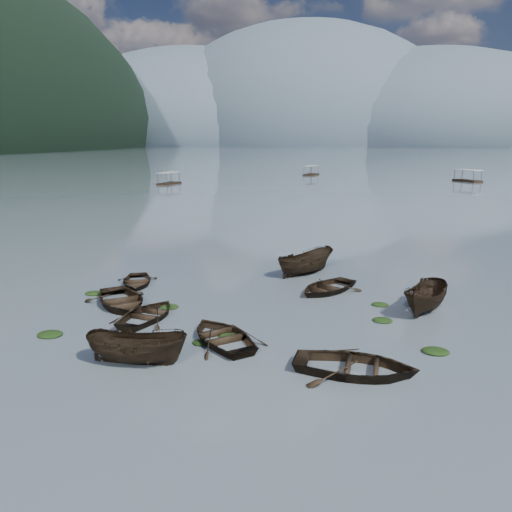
% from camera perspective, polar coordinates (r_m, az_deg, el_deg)
% --- Properties ---
extents(ground_plane, '(2400.00, 2400.00, 0.00)m').
position_cam_1_polar(ground_plane, '(20.71, -5.57, -12.91)').
color(ground_plane, slate).
extents(haze_mtn_a, '(520.00, 520.00, 280.00)m').
position_cam_1_polar(haze_mtn_a, '(955.47, -6.86, 12.45)').
color(haze_mtn_a, '#475666').
rests_on(haze_mtn_a, ground).
extents(haze_mtn_b, '(520.00, 520.00, 340.00)m').
position_cam_1_polar(haze_mtn_b, '(920.29, 5.48, 12.47)').
color(haze_mtn_b, '#475666').
rests_on(haze_mtn_b, ground).
extents(haze_mtn_c, '(520.00, 520.00, 260.00)m').
position_cam_1_polar(haze_mtn_c, '(927.88, 18.17, 11.89)').
color(haze_mtn_c, '#475666').
rests_on(haze_mtn_c, ground).
extents(rowboat_0, '(5.82, 6.09, 1.03)m').
position_cam_1_polar(rowboat_0, '(29.12, -15.14, -5.51)').
color(rowboat_0, black).
rests_on(rowboat_0, ground).
extents(rowboat_1, '(3.79, 4.71, 0.87)m').
position_cam_1_polar(rowboat_1, '(26.79, -12.17, -6.98)').
color(rowboat_1, black).
rests_on(rowboat_1, ground).
extents(rowboat_2, '(4.38, 1.70, 1.68)m').
position_cam_1_polar(rowboat_2, '(21.80, -13.37, -11.84)').
color(rowboat_2, black).
rests_on(rowboat_2, ground).
extents(rowboat_3, '(5.35, 5.53, 0.93)m').
position_cam_1_polar(rowboat_3, '(23.41, -3.82, -9.71)').
color(rowboat_3, black).
rests_on(rowboat_3, ground).
extents(rowboat_4, '(5.23, 3.96, 1.02)m').
position_cam_1_polar(rowboat_4, '(20.80, 11.26, -13.01)').
color(rowboat_4, black).
rests_on(rowboat_4, ground).
extents(rowboat_5, '(3.57, 4.92, 1.79)m').
position_cam_1_polar(rowboat_5, '(28.76, 18.78, -5.99)').
color(rowboat_5, black).
rests_on(rowboat_5, ground).
extents(rowboat_6, '(3.86, 4.52, 0.79)m').
position_cam_1_polar(rowboat_6, '(33.06, -13.48, -3.19)').
color(rowboat_6, black).
rests_on(rowboat_6, ground).
extents(rowboat_7, '(5.20, 5.50, 0.93)m').
position_cam_1_polar(rowboat_7, '(31.03, 8.08, -4.02)').
color(rowboat_7, black).
rests_on(rowboat_7, ground).
extents(rowboat_8, '(4.66, 4.89, 1.90)m').
position_cam_1_polar(rowboat_8, '(34.84, 5.68, -2.05)').
color(rowboat_8, black).
rests_on(rowboat_8, ground).
extents(weed_clump_0, '(1.22, 1.00, 0.27)m').
position_cam_1_polar(weed_clump_0, '(25.91, -22.47, -8.42)').
color(weed_clump_0, black).
rests_on(weed_clump_0, ground).
extents(weed_clump_1, '(0.92, 0.74, 0.20)m').
position_cam_1_polar(weed_clump_1, '(23.26, -6.18, -9.92)').
color(weed_clump_1, black).
rests_on(weed_clump_1, ground).
extents(weed_clump_2, '(1.04, 0.83, 0.23)m').
position_cam_1_polar(weed_clump_2, '(23.77, -3.00, -9.33)').
color(weed_clump_2, black).
rests_on(weed_clump_2, ground).
extents(weed_clump_3, '(1.03, 0.87, 0.23)m').
position_cam_1_polar(weed_clump_3, '(26.60, 14.24, -7.24)').
color(weed_clump_3, black).
rests_on(weed_clump_3, ground).
extents(weed_clump_4, '(1.19, 0.95, 0.25)m').
position_cam_1_polar(weed_clump_4, '(23.57, 19.83, -10.34)').
color(weed_clump_4, black).
rests_on(weed_clump_4, ground).
extents(weed_clump_5, '(1.09, 0.88, 0.23)m').
position_cam_1_polar(weed_clump_5, '(31.73, -18.03, -4.16)').
color(weed_clump_5, black).
rests_on(weed_clump_5, ground).
extents(weed_clump_6, '(1.07, 0.89, 0.22)m').
position_cam_1_polar(weed_clump_6, '(28.22, -9.89, -5.83)').
color(weed_clump_6, black).
rests_on(weed_clump_6, ground).
extents(weed_clump_7, '(0.96, 0.77, 0.21)m').
position_cam_1_polar(weed_clump_7, '(29.04, 13.97, -5.49)').
color(weed_clump_7, black).
rests_on(weed_clump_7, ground).
extents(pontoon_left, '(3.70, 6.62, 2.40)m').
position_cam_1_polar(pontoon_left, '(107.93, -9.89, 8.08)').
color(pontoon_left, black).
rests_on(pontoon_left, ground).
extents(pontoon_centre, '(4.20, 6.75, 2.41)m').
position_cam_1_polar(pontoon_centre, '(135.19, 6.31, 9.17)').
color(pontoon_centre, black).
rests_on(pontoon_centre, ground).
extents(pontoon_right, '(5.71, 7.12, 2.54)m').
position_cam_1_polar(pontoon_right, '(122.98, 22.99, 7.84)').
color(pontoon_right, black).
rests_on(pontoon_right, ground).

